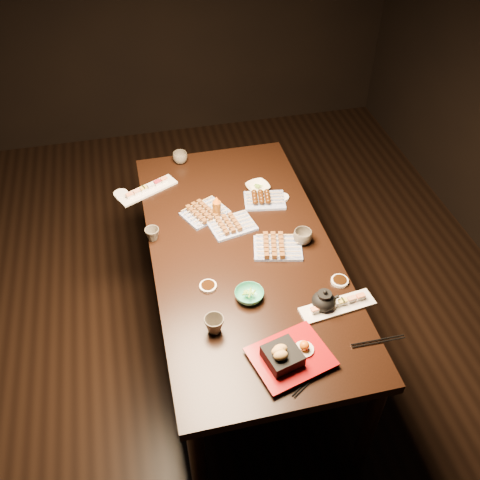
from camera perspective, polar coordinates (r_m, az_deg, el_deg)
The scene contains 23 objects.
ground at distance 3.18m, azimuth -2.92°, elevation -12.21°, with size 5.00×5.00×0.00m, color black.
dining_table at distance 2.94m, azimuth 0.22°, elevation -6.28°, with size 0.90×1.80×0.75m, color black.
sushi_platter_near at distance 2.44m, azimuth 10.39°, elevation -6.74°, with size 0.35×0.10×0.04m, color white, non-canonical shape.
sushi_platter_far at distance 3.06m, azimuth -9.87°, elevation 5.47°, with size 0.35×0.10×0.04m, color white, non-canonical shape.
yakitori_plate_center at distance 2.77m, azimuth -0.85°, elevation 1.86°, with size 0.23×0.17×0.06m, color #828EB6, non-canonical shape.
yakitori_plate_right at distance 2.66m, azimuth 4.08°, elevation -0.54°, with size 0.24×0.17×0.06m, color #828EB6, non-canonical shape.
yakitori_plate_left at distance 2.86m, azimuth -3.77°, elevation 3.21°, with size 0.23×0.17×0.06m, color #828EB6, non-canonical shape.
tsukune_plate at distance 2.94m, azimuth 2.65°, elevation 4.55°, with size 0.22×0.16×0.06m, color #828EB6, non-canonical shape.
edamame_bowl_green at distance 2.44m, azimuth 0.99°, elevation -5.89°, with size 0.13×0.13×0.04m, color #30956F.
edamame_bowl_cream at distance 3.03m, azimuth 1.90°, elevation 5.65°, with size 0.13×0.13×0.03m, color #F2E9C6.
tempura_tray at distance 2.21m, azimuth 5.50°, elevation -11.74°, with size 0.31×0.25×0.11m, color black, non-canonical shape.
teacup_near_left at distance 2.31m, azimuth -2.77°, elevation -9.02°, with size 0.09×0.09×0.08m, color #514A3E.
teacup_mid_right at distance 2.70m, azimuth 6.70°, elevation 0.33°, with size 0.09×0.09×0.07m, color #514A3E.
teacup_far_left at distance 2.74m, azimuth -9.33°, elevation 0.62°, with size 0.07×0.07×0.07m, color #514A3E.
teacup_far_right at distance 3.26m, azimuth -6.40°, elevation 8.73°, with size 0.09×0.09×0.07m, color #514A3E.
teapot at distance 2.41m, azimuth 8.94°, elevation -6.25°, with size 0.13×0.13×0.11m, color black, non-canonical shape.
condiment_bottle at distance 2.81m, azimuth -2.50°, elevation 3.53°, with size 0.04×0.04×0.14m, color brown.
sauce_dish_west at distance 2.49m, azimuth -3.43°, elevation -4.94°, with size 0.08×0.08×0.01m, color white.
sauce_dish_east at distance 2.98m, azimuth 4.55°, elevation 4.56°, with size 0.07×0.07×0.01m, color white.
sauce_dish_se at distance 2.55m, azimuth 10.58°, elevation -4.32°, with size 0.08×0.08×0.01m, color white.
sauce_dish_nw at distance 3.07m, azimuth -12.59°, elevation 4.83°, with size 0.08×0.08×0.01m, color white.
chopsticks_near at distance 2.21m, azimuth 7.36°, elevation -14.72°, with size 0.19×0.02×0.01m, color black, non-canonical shape.
chopsticks_se at distance 2.37m, azimuth 14.51°, elevation -10.42°, with size 0.24×0.02×0.01m, color black, non-canonical shape.
Camera 1 is at (-0.25, -1.79, 2.61)m, focal length 40.00 mm.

